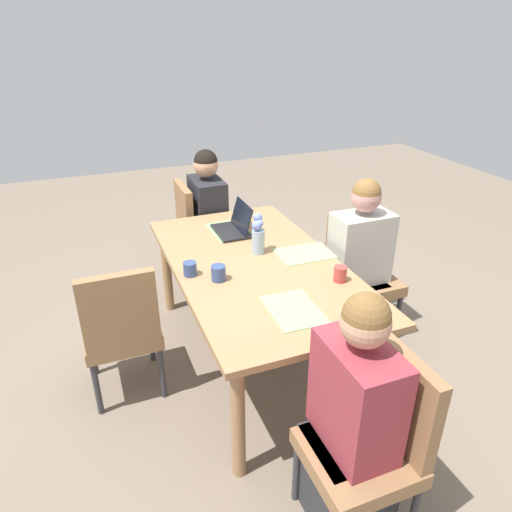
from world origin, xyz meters
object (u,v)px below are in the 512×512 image
object	(u,v)px
chair_near_left_near	(359,267)
coffee_mug_near_right	(218,273)
person_near_left_near	(358,270)
laptop_head_right_left_mid	(234,227)
chair_head_left_left_far	(374,437)
person_head_right_left_mid	(209,227)
dining_table	(256,274)
person_head_left_left_far	(352,427)
chair_far_right_near	(121,326)
flower_vase	(258,235)
coffee_mug_centre_left	(340,274)
coffee_mug_near_left	(190,269)
chair_head_right_left_mid	(199,229)

from	to	relation	value
chair_near_left_near	coffee_mug_near_right	world-z (taller)	chair_near_left_near
person_near_left_near	laptop_head_right_left_mid	size ratio (longest dim) A/B	3.73
chair_head_left_left_far	person_head_right_left_mid	bearing A→B (deg)	0.62
person_head_right_left_mid	laptop_head_right_left_mid	xyz separation A→B (m)	(-0.64, -0.01, 0.26)
dining_table	person_head_right_left_mid	xyz separation A→B (m)	(1.15, -0.02, -0.14)
person_head_right_left_mid	person_head_left_left_far	distance (m)	2.36
chair_far_right_near	flower_vase	world-z (taller)	flower_vase
dining_table	person_head_right_left_mid	distance (m)	1.16
person_head_left_left_far	coffee_mug_centre_left	world-z (taller)	person_head_left_left_far
person_near_left_near	person_head_right_left_mid	bearing A→B (deg)	33.86
person_head_right_left_mid	coffee_mug_near_right	distance (m)	1.33
person_head_right_left_mid	coffee_mug_near_left	world-z (taller)	person_head_right_left_mid
chair_far_right_near	coffee_mug_near_left	size ratio (longest dim) A/B	10.73
dining_table	chair_far_right_near	world-z (taller)	chair_far_right_near
person_head_right_left_mid	coffee_mug_centre_left	world-z (taller)	person_head_right_left_mid
coffee_mug_near_left	coffee_mug_centre_left	distance (m)	0.89
chair_head_right_left_mid	coffee_mug_near_left	bearing A→B (deg)	163.05
chair_near_left_near	chair_head_right_left_mid	world-z (taller)	same
flower_vase	coffee_mug_near_left	xyz separation A→B (m)	(-0.13, 0.49, -0.08)
chair_near_left_near	laptop_head_right_left_mid	distance (m)	0.95
person_head_left_left_far	coffee_mug_near_right	world-z (taller)	person_head_left_left_far
chair_near_left_near	person_head_right_left_mid	world-z (taller)	person_head_right_left_mid
person_head_right_left_mid	laptop_head_right_left_mid	distance (m)	0.69
chair_far_right_near	laptop_head_right_left_mid	world-z (taller)	laptop_head_right_left_mid
chair_far_right_near	flower_vase	size ratio (longest dim) A/B	3.34
chair_far_right_near	person_head_left_left_far	bearing A→B (deg)	-144.67
person_near_left_near	chair_head_right_left_mid	size ratio (longest dim) A/B	1.33
person_head_right_left_mid	coffee_mug_centre_left	distance (m)	1.60
coffee_mug_centre_left	person_near_left_near	bearing A→B (deg)	-45.35
chair_far_right_near	coffee_mug_centre_left	world-z (taller)	chair_far_right_near
chair_head_left_left_far	laptop_head_right_left_mid	xyz separation A→B (m)	(1.78, 0.01, 0.28)
flower_vase	chair_head_left_left_far	bearing A→B (deg)	179.17
laptop_head_right_left_mid	chair_head_left_left_far	bearing A→B (deg)	-179.57
person_head_left_left_far	coffee_mug_near_left	distance (m)	1.30
coffee_mug_near_left	person_head_left_left_far	bearing A→B (deg)	-161.93
coffee_mug_centre_left	laptop_head_right_left_mid	bearing A→B (deg)	20.66
chair_far_right_near	laptop_head_right_left_mid	xyz separation A→B (m)	(0.54, -0.90, 0.28)
chair_near_left_near	person_near_left_near	bearing A→B (deg)	141.24
chair_head_right_left_mid	laptop_head_right_left_mid	size ratio (longest dim) A/B	2.81
dining_table	coffee_mug_centre_left	distance (m)	0.55
chair_head_left_left_far	coffee_mug_near_left	distance (m)	1.38
dining_table	person_near_left_near	xyz separation A→B (m)	(0.02, -0.78, -0.14)
person_head_left_left_far	coffee_mug_near_left	world-z (taller)	person_head_left_left_far
flower_vase	coffee_mug_centre_left	size ratio (longest dim) A/B	2.89
chair_head_right_left_mid	person_head_left_left_far	bearing A→B (deg)	-179.38
chair_near_left_near	coffee_mug_centre_left	distance (m)	0.73
dining_table	laptop_head_right_left_mid	xyz separation A→B (m)	(0.51, -0.03, 0.12)
chair_near_left_near	coffee_mug_near_left	distance (m)	1.30
laptop_head_right_left_mid	coffee_mug_near_right	bearing A→B (deg)	153.30
coffee_mug_centre_left	chair_head_right_left_mid	bearing A→B (deg)	14.91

